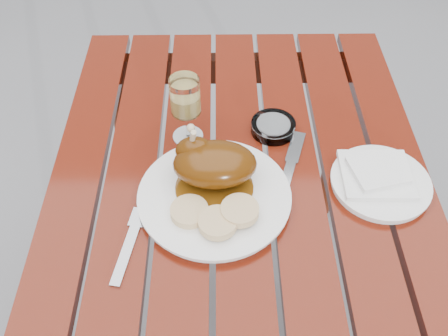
# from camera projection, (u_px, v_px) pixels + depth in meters

# --- Properties ---
(table) EXTENTS (0.80, 1.20, 0.75)m
(table) POSITION_uv_depth(u_px,v_px,m) (238.00, 292.00, 1.28)
(table) COLOR maroon
(table) RESTS_ON ground
(dinner_plate) EXTENTS (0.32, 0.32, 0.02)m
(dinner_plate) POSITION_uv_depth(u_px,v_px,m) (214.00, 197.00, 1.00)
(dinner_plate) COLOR white
(dinner_plate) RESTS_ON table
(roast_duck) EXTENTS (0.17, 0.16, 0.12)m
(roast_duck) POSITION_uv_depth(u_px,v_px,m) (212.00, 163.00, 0.99)
(roast_duck) COLOR #5F350A
(roast_duck) RESTS_ON dinner_plate
(bread_dumplings) EXTENTS (0.17, 0.10, 0.02)m
(bread_dumplings) POSITION_uv_depth(u_px,v_px,m) (215.00, 215.00, 0.94)
(bread_dumplings) COLOR #DFC188
(bread_dumplings) RESTS_ON dinner_plate
(wine_glass) EXTENTS (0.08, 0.08, 0.16)m
(wine_glass) POSITION_uv_depth(u_px,v_px,m) (186.00, 110.00, 1.07)
(wine_glass) COLOR #E1C366
(wine_glass) RESTS_ON table
(side_plate) EXTENTS (0.22, 0.22, 0.02)m
(side_plate) POSITION_uv_depth(u_px,v_px,m) (380.00, 183.00, 1.03)
(side_plate) COLOR white
(side_plate) RESTS_ON table
(napkin) EXTENTS (0.14, 0.13, 0.01)m
(napkin) POSITION_uv_depth(u_px,v_px,m) (376.00, 175.00, 1.02)
(napkin) COLOR white
(napkin) RESTS_ON side_plate
(ashtray) EXTENTS (0.13, 0.13, 0.03)m
(ashtray) POSITION_uv_depth(u_px,v_px,m) (273.00, 127.00, 1.13)
(ashtray) COLOR #B2B7BC
(ashtray) RESTS_ON table
(fork) EXTENTS (0.05, 0.16, 0.01)m
(fork) POSITION_uv_depth(u_px,v_px,m) (128.00, 248.00, 0.93)
(fork) COLOR gray
(fork) RESTS_ON table
(knife) EXTENTS (0.08, 0.21, 0.01)m
(knife) POSITION_uv_depth(u_px,v_px,m) (287.00, 179.00, 1.04)
(knife) COLOR gray
(knife) RESTS_ON table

